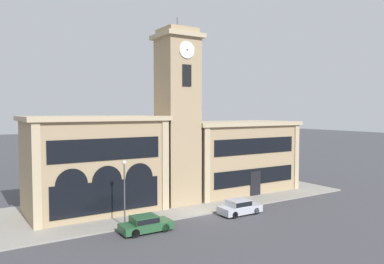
# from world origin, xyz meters

# --- Properties ---
(ground_plane) EXTENTS (300.00, 300.00, 0.00)m
(ground_plane) POSITION_xyz_m (0.00, 0.00, 0.00)
(ground_plane) COLOR #424247
(sidewalk_kerb) EXTENTS (41.25, 12.72, 0.15)m
(sidewalk_kerb) POSITION_xyz_m (0.00, 6.36, 0.07)
(sidewalk_kerb) COLOR gray
(sidewalk_kerb) RESTS_ON ground_plane
(clock_tower) EXTENTS (4.44, 4.44, 19.83)m
(clock_tower) POSITION_xyz_m (0.00, 5.29, 9.37)
(clock_tower) COLOR tan
(clock_tower) RESTS_ON ground_plane
(town_hall_left_wing) EXTENTS (13.41, 8.00, 9.51)m
(town_hall_left_wing) POSITION_xyz_m (-8.52, 7.04, 4.78)
(town_hall_left_wing) COLOR tan
(town_hall_left_wing) RESTS_ON ground_plane
(town_hall_right_wing) EXTENTS (15.15, 8.00, 8.71)m
(town_hall_right_wing) POSITION_xyz_m (9.40, 7.05, 4.38)
(town_hall_right_wing) COLOR tan
(town_hall_right_wing) RESTS_ON ground_plane
(parked_car_near) EXTENTS (4.32, 1.93, 1.37)m
(parked_car_near) POSITION_xyz_m (-7.05, -1.55, 0.72)
(parked_car_near) COLOR #285633
(parked_car_near) RESTS_ON ground_plane
(parked_car_mid) EXTENTS (4.23, 1.94, 1.45)m
(parked_car_mid) POSITION_xyz_m (2.93, -1.55, 0.75)
(parked_car_mid) COLOR #B2B7C1
(parked_car_mid) RESTS_ON ground_plane
(street_lamp) EXTENTS (0.36, 0.36, 5.64)m
(street_lamp) POSITION_xyz_m (-8.02, 0.51, 3.86)
(street_lamp) COLOR #4C4C51
(street_lamp) RESTS_ON sidewalk_kerb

